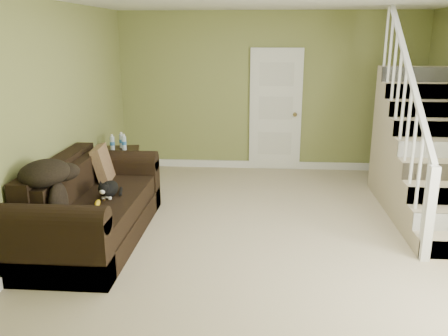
% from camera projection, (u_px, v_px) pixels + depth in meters
% --- Properties ---
extents(floor, '(5.00, 5.50, 0.01)m').
position_uv_depth(floor, '(271.00, 231.00, 5.57)').
color(floor, tan).
rests_on(floor, ground).
extents(wall_back, '(5.00, 0.04, 2.60)m').
position_uv_depth(wall_back, '(270.00, 92.00, 7.85)').
color(wall_back, olive).
rests_on(wall_back, floor).
extents(wall_front, '(5.00, 0.04, 2.60)m').
position_uv_depth(wall_front, '(287.00, 212.00, 2.58)').
color(wall_front, olive).
rests_on(wall_front, floor).
extents(wall_left, '(0.04, 5.50, 2.60)m').
position_uv_depth(wall_left, '(54.00, 119.00, 5.40)').
color(wall_left, olive).
rests_on(wall_left, floor).
extents(baseboard_back, '(5.00, 0.04, 0.12)m').
position_uv_depth(baseboard_back, '(268.00, 165.00, 8.16)').
color(baseboard_back, white).
rests_on(baseboard_back, floor).
extents(baseboard_left, '(0.04, 5.50, 0.12)m').
position_uv_depth(baseboard_left, '(66.00, 220.00, 5.73)').
color(baseboard_left, white).
rests_on(baseboard_left, floor).
extents(door, '(0.86, 0.12, 2.02)m').
position_uv_depth(door, '(276.00, 110.00, 7.88)').
color(door, white).
rests_on(door, floor).
extents(staircase, '(1.00, 2.51, 2.82)m').
position_uv_depth(staircase, '(424.00, 161.00, 6.17)').
color(staircase, tan).
rests_on(staircase, floor).
extents(sofa, '(0.99, 2.29, 0.91)m').
position_uv_depth(sofa, '(90.00, 210.00, 5.28)').
color(sofa, black).
rests_on(sofa, floor).
extents(side_table, '(0.62, 0.62, 0.86)m').
position_uv_depth(side_table, '(121.00, 170.00, 6.89)').
color(side_table, black).
rests_on(side_table, floor).
extents(cat, '(0.23, 0.49, 0.24)m').
position_uv_depth(cat, '(109.00, 189.00, 5.22)').
color(cat, black).
rests_on(cat, sofa).
extents(banana, '(0.09, 0.20, 0.06)m').
position_uv_depth(banana, '(97.00, 203.00, 4.97)').
color(banana, gold).
rests_on(banana, sofa).
extents(throw_pillow, '(0.26, 0.46, 0.45)m').
position_uv_depth(throw_pillow, '(103.00, 164.00, 5.83)').
color(throw_pillow, '#4C2D1E').
rests_on(throw_pillow, sofa).
extents(throw_blanket, '(0.52, 0.64, 0.25)m').
position_uv_depth(throw_blanket, '(45.00, 173.00, 4.57)').
color(throw_blanket, black).
rests_on(throw_blanket, sofa).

